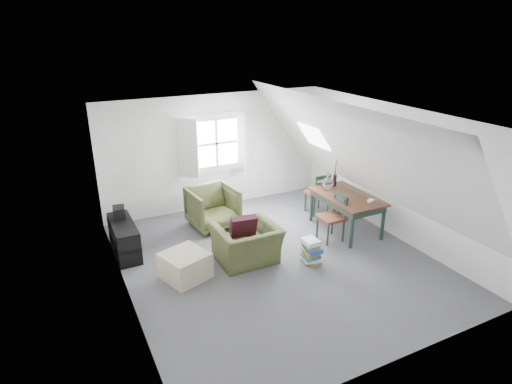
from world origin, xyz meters
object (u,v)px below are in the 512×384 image
dining_chair_far (318,193)px  armchair_far (214,226)px  dining_chair_near (333,216)px  ottoman (185,265)px  magazine_stack (311,251)px  dining_table (347,200)px  media_shelf (125,240)px  armchair_near (247,261)px

dining_chair_far → armchair_far: bearing=-0.7°
dining_chair_far → dining_chair_near: (-0.44, -1.13, -0.00)m
ottoman → magazine_stack: (2.08, -0.50, -0.00)m
armchair_far → dining_chair_far: bearing=-15.4°
ottoman → dining_chair_near: dining_chair_near is taller
armchair_far → dining_table: (2.29, -1.33, 0.64)m
ottoman → magazine_stack: 2.14m
media_shelf → dining_chair_far: bearing=-0.4°
armchair_far → dining_chair_far: dining_chair_far is taller
ottoman → magazine_stack: bearing=-13.5°
dining_chair_far → magazine_stack: bearing=62.7°
dining_table → magazine_stack: dining_table is taller
ottoman → dining_chair_near: bearing=0.7°
dining_table → dining_chair_near: 0.55m
ottoman → magazine_stack: size_ratio=1.53×
dining_table → magazine_stack: bearing=-148.0°
armchair_near → dining_table: size_ratio=0.70×
ottoman → dining_chair_far: (3.34, 1.17, 0.26)m
armchair_near → media_shelf: (-1.83, 1.21, 0.26)m
armchair_far → dining_chair_near: bearing=-45.6°
dining_table → dining_chair_far: size_ratio=1.60×
armchair_far → magazine_stack: bearing=-69.5°
ottoman → media_shelf: bearing=120.5°
armchair_near → ottoman: ottoman is taller
dining_chair_near → magazine_stack: 1.01m
media_shelf → magazine_stack: media_shelf is taller
armchair_far → dining_chair_far: 2.34m
armchair_near → dining_table: bearing=-174.2°
armchair_near → dining_chair_far: 2.56m
dining_chair_far → dining_chair_near: 1.22m
dining_table → dining_chair_near: bearing=-153.6°
armchair_near → ottoman: bearing=0.4°
dining_chair_far → media_shelf: size_ratio=0.81×
armchair_near → media_shelf: bearing=-33.8°
armchair_far → dining_chair_near: (1.81, -1.55, 0.48)m
armchair_far → dining_chair_near: dining_chair_near is taller
armchair_far → magazine_stack: 2.32m
armchair_near → dining_table: 2.37m
ottoman → dining_chair_near: (2.90, 0.03, 0.26)m
armchair_near → dining_chair_far: size_ratio=1.12×
ottoman → dining_chair_far: dining_chair_far is taller
armchair_near → magazine_stack: magazine_stack is taller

